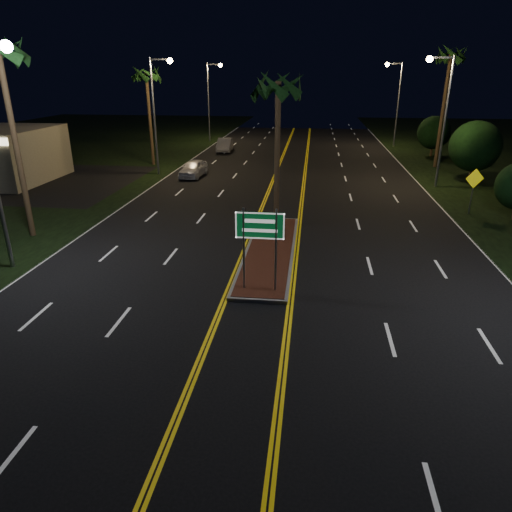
% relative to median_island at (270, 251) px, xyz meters
% --- Properties ---
extents(ground, '(120.00, 120.00, 0.00)m').
position_rel_median_island_xyz_m(ground, '(0.00, -7.00, -0.08)').
color(ground, black).
rests_on(ground, ground).
extents(median_island, '(2.25, 10.25, 0.17)m').
position_rel_median_island_xyz_m(median_island, '(0.00, 0.00, 0.00)').
color(median_island, gray).
rests_on(median_island, ground).
extents(highway_sign, '(1.80, 0.08, 3.20)m').
position_rel_median_island_xyz_m(highway_sign, '(0.00, -4.20, 2.32)').
color(highway_sign, gray).
rests_on(highway_sign, ground).
extents(streetlight_left_mid, '(1.91, 0.44, 9.00)m').
position_rel_median_island_xyz_m(streetlight_left_mid, '(-10.61, 17.00, 5.57)').
color(streetlight_left_mid, gray).
rests_on(streetlight_left_mid, ground).
extents(streetlight_left_far, '(1.91, 0.44, 9.00)m').
position_rel_median_island_xyz_m(streetlight_left_far, '(-10.61, 37.00, 5.57)').
color(streetlight_left_far, gray).
rests_on(streetlight_left_far, ground).
extents(streetlight_right_mid, '(1.91, 0.44, 9.00)m').
position_rel_median_island_xyz_m(streetlight_right_mid, '(10.61, 15.00, 5.57)').
color(streetlight_right_mid, gray).
rests_on(streetlight_right_mid, ground).
extents(streetlight_right_far, '(1.91, 0.44, 9.00)m').
position_rel_median_island_xyz_m(streetlight_right_far, '(10.61, 35.00, 5.57)').
color(streetlight_right_far, gray).
rests_on(streetlight_right_far, ground).
extents(palm_median, '(2.40, 2.40, 8.30)m').
position_rel_median_island_xyz_m(palm_median, '(0.00, 3.50, 7.19)').
color(palm_median, '#382819').
rests_on(palm_median, ground).
extents(palm_left_far, '(2.40, 2.40, 8.80)m').
position_rel_median_island_xyz_m(palm_left_far, '(-12.80, 21.00, 7.66)').
color(palm_left_far, '#382819').
rests_on(palm_left_far, ground).
extents(palm_right_far, '(2.40, 2.40, 10.30)m').
position_rel_median_island_xyz_m(palm_right_far, '(12.80, 23.00, 9.06)').
color(palm_right_far, '#382819').
rests_on(palm_right_far, ground).
extents(shrub_mid, '(3.78, 3.78, 4.62)m').
position_rel_median_island_xyz_m(shrub_mid, '(14.00, 17.00, 2.64)').
color(shrub_mid, '#382819').
rests_on(shrub_mid, ground).
extents(shrub_far, '(3.24, 3.24, 3.96)m').
position_rel_median_island_xyz_m(shrub_far, '(13.80, 29.00, 2.25)').
color(shrub_far, '#382819').
rests_on(shrub_far, ground).
extents(car_near, '(2.31, 4.83, 1.57)m').
position_rel_median_island_xyz_m(car_near, '(-7.79, 16.29, 0.70)').
color(car_near, silver).
rests_on(car_near, ground).
extents(car_far, '(2.42, 4.94, 1.60)m').
position_rel_median_island_xyz_m(car_far, '(-7.67, 29.42, 0.72)').
color(car_far, '#9C9CA5').
rests_on(car_far, ground).
extents(warning_sign, '(1.11, 0.33, 2.72)m').
position_rel_median_island_xyz_m(warning_sign, '(11.27, 7.85, 1.70)').
color(warning_sign, gray).
rests_on(warning_sign, ground).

